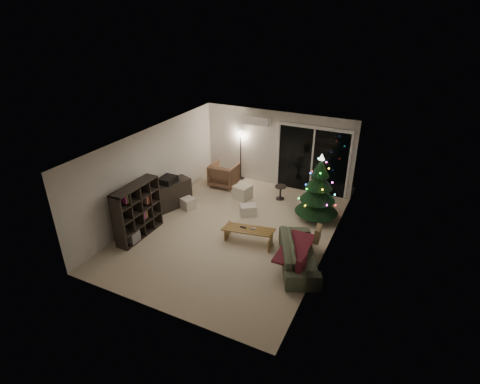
# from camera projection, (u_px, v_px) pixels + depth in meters

# --- Properties ---
(room) EXTENTS (6.50, 7.51, 2.60)m
(room) POSITION_uv_depth(u_px,v_px,m) (270.00, 179.00, 10.63)
(room) COLOR beige
(room) RESTS_ON ground
(bookshelf) EXTENTS (0.50, 1.48, 1.45)m
(bookshelf) POSITION_uv_depth(u_px,v_px,m) (132.00, 209.00, 9.62)
(bookshelf) COLOR black
(bookshelf) RESTS_ON floor
(media_cabinet) EXTENTS (0.93, 1.40, 0.82)m
(media_cabinet) POSITION_uv_depth(u_px,v_px,m) (169.00, 195.00, 11.04)
(media_cabinet) COLOR black
(media_cabinet) RESTS_ON floor
(stereo) EXTENTS (0.41, 0.49, 0.17)m
(stereo) POSITION_uv_depth(u_px,v_px,m) (168.00, 180.00, 10.82)
(stereo) COLOR black
(stereo) RESTS_ON media_cabinet
(armchair) EXTENTS (0.86, 0.89, 0.78)m
(armchair) POSITION_uv_depth(u_px,v_px,m) (224.00, 175.00, 12.42)
(armchair) COLOR brown
(armchair) RESTS_ON floor
(ottoman) EXTENTS (0.57, 0.57, 0.43)m
(ottoman) POSITION_uv_depth(u_px,v_px,m) (243.00, 192.00, 11.66)
(ottoman) COLOR beige
(ottoman) RESTS_ON floor
(cardboard_box_a) EXTENTS (0.56, 0.49, 0.33)m
(cardboard_box_a) POSITION_uv_depth(u_px,v_px,m) (187.00, 203.00, 11.13)
(cardboard_box_a) COLOR beige
(cardboard_box_a) RESTS_ON floor
(cardboard_box_b) EXTENTS (0.56, 0.53, 0.31)m
(cardboard_box_b) POSITION_uv_depth(u_px,v_px,m) (248.00, 210.00, 10.75)
(cardboard_box_b) COLOR beige
(cardboard_box_b) RESTS_ON floor
(side_table) EXTENTS (0.38, 0.38, 0.44)m
(side_table) POSITION_uv_depth(u_px,v_px,m) (280.00, 193.00, 11.61)
(side_table) COLOR black
(side_table) RESTS_ON floor
(floor_lamp) EXTENTS (0.26, 0.26, 1.65)m
(floor_lamp) POSITION_uv_depth(u_px,v_px,m) (241.00, 156.00, 12.73)
(floor_lamp) COLOR black
(floor_lamp) RESTS_ON floor
(sofa) EXTENTS (1.53, 2.13, 0.58)m
(sofa) POSITION_uv_depth(u_px,v_px,m) (299.00, 254.00, 8.64)
(sofa) COLOR #3D4135
(sofa) RESTS_ON floor
(sofa_throw) EXTENTS (0.62, 1.43, 0.05)m
(sofa_throw) POSITION_uv_depth(u_px,v_px,m) (295.00, 248.00, 8.62)
(sofa_throw) COLOR #5A1723
(sofa_throw) RESTS_ON sofa
(cushion_a) EXTENTS (0.15, 0.39, 0.38)m
(cushion_a) POSITION_uv_depth(u_px,v_px,m) (318.00, 234.00, 8.96)
(cushion_a) COLOR #9A8157
(cushion_a) RESTS_ON sofa
(cushion_b) EXTENTS (0.14, 0.39, 0.38)m
(cushion_b) POSITION_uv_depth(u_px,v_px,m) (301.00, 264.00, 7.91)
(cushion_b) COLOR #5A1723
(cushion_b) RESTS_ON sofa
(coffee_table) EXTENTS (1.32, 0.67, 0.40)m
(coffee_table) POSITION_uv_depth(u_px,v_px,m) (248.00, 236.00, 9.48)
(coffee_table) COLOR brown
(coffee_table) RESTS_ON floor
(remote_a) EXTENTS (0.16, 0.05, 0.02)m
(remote_a) POSITION_uv_depth(u_px,v_px,m) (243.00, 227.00, 9.44)
(remote_a) COLOR black
(remote_a) RESTS_ON coffee_table
(remote_b) EXTENTS (0.15, 0.09, 0.02)m
(remote_b) POSITION_uv_depth(u_px,v_px,m) (253.00, 229.00, 9.39)
(remote_b) COLOR slate
(remote_b) RESTS_ON coffee_table
(christmas_tree) EXTENTS (1.60, 1.60, 1.95)m
(christmas_tree) POSITION_uv_depth(u_px,v_px,m) (319.00, 187.00, 10.21)
(christmas_tree) COLOR black
(christmas_tree) RESTS_ON floor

